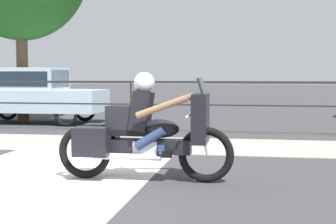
{
  "coord_description": "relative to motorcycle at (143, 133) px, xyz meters",
  "views": [
    {
      "loc": [
        3.07,
        -7.07,
        1.5
      ],
      "look_at": [
        1.82,
        0.26,
        0.94
      ],
      "focal_mm": 55.0,
      "sensor_mm": 36.0,
      "label": 1
    }
  ],
  "objects": [
    {
      "name": "crosswalk_band",
      "position": [
        -1.47,
        -0.08,
        -0.67
      ],
      "size": [
        3.1,
        6.0,
        0.01
      ],
      "primitive_type": "cube",
      "color": "silver",
      "rests_on": "ground"
    },
    {
      "name": "fence_railing",
      "position": [
        -1.53,
        5.57,
        0.35
      ],
      "size": [
        36.0,
        0.05,
        1.3
      ],
      "color": "#232326",
      "rests_on": "ground"
    },
    {
      "name": "parked_car",
      "position": [
        -5.08,
        7.52,
        0.27
      ],
      "size": [
        4.16,
        1.76,
        1.66
      ],
      "rotation": [
        0.0,
        0.0,
        0.03
      ],
      "color": "#9EB2C6",
      "rests_on": "ground"
    },
    {
      "name": "motorcycle",
      "position": [
        0.0,
        0.0,
        0.0
      ],
      "size": [
        2.5,
        0.76,
        1.51
      ],
      "rotation": [
        0.0,
        0.0,
        -0.03
      ],
      "color": "black",
      "rests_on": "ground"
    },
    {
      "name": "ground_plane",
      "position": [
        -1.53,
        0.12,
        -0.67
      ],
      "size": [
        120.0,
        120.0,
        0.0
      ],
      "primitive_type": "plane",
      "color": "#38383A"
    },
    {
      "name": "sidewalk_band",
      "position": [
        -1.53,
        3.52,
        -0.67
      ],
      "size": [
        44.0,
        2.4,
        0.01
      ],
      "primitive_type": "cube",
      "color": "#99968E",
      "rests_on": "ground"
    }
  ]
}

